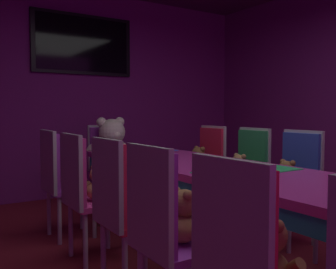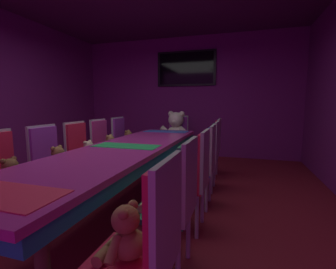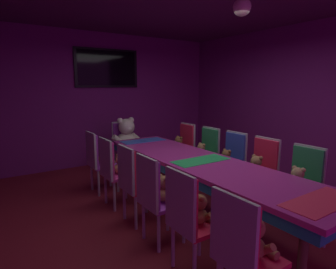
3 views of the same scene
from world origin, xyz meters
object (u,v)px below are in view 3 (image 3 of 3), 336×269
object	(u,v)px
chair_left_1	(187,213)
chair_right_3	(232,157)
teddy_right_3	(226,160)
chair_left_4	(111,166)
teddy_right_2	(256,168)
teddy_right_4	(201,152)
banquet_table	(201,167)
throne_chair	(124,141)
chair_right_2	(263,166)
teddy_left_2	(165,190)
teddy_right_5	(178,145)
chair_left_0	(240,246)
teddy_right_1	(297,181)
chair_left_3	(132,177)
chair_right_5	(185,144)
teddy_left_0	(254,240)
teddy_left_3	(142,177)
teddy_left_4	(121,165)
teddy_left_5	(105,156)
chair_left_5	(96,156)
wall_tv	(107,68)
chair_left_2	(153,192)
chair_right_1	(304,178)
teddy_left_1	(200,211)
chair_right_4	(207,150)
king_teddy_bear	(127,136)
pendant_light	(242,7)

from	to	relation	value
chair_left_1	chair_right_3	distance (m)	2.12
teddy_right_3	chair_left_4	bearing A→B (deg)	-19.79
teddy_right_2	teddy_right_4	xyz separation A→B (m)	(-0.00, 1.15, -0.01)
banquet_table	chair_left_1	world-z (taller)	chair_left_1
teddy_right_4	throne_chair	world-z (taller)	throne_chair
banquet_table	chair_right_2	bearing A→B (deg)	-17.51
teddy_left_2	teddy_right_5	bearing A→B (deg)	50.83
chair_left_0	teddy_right_1	bearing A→B (deg)	20.04
teddy_left_2	throne_chair	size ratio (longest dim) A/B	0.31
chair_left_3	teddy_right_5	xyz separation A→B (m)	(1.56, 1.22, -0.01)
teddy_right_4	chair_right_5	distance (m)	0.64
teddy_left_0	teddy_left_3	xyz separation A→B (m)	(0.03, 1.76, -0.02)
chair_left_4	teddy_left_4	xyz separation A→B (m)	(0.14, 0.00, -0.02)
teddy_left_3	teddy_left_5	size ratio (longest dim) A/B	0.95
chair_left_5	wall_tv	xyz separation A→B (m)	(0.87, 1.60, 1.45)
teddy_left_5	teddy_right_5	xyz separation A→B (m)	(1.43, -0.01, 0.01)
chair_left_2	chair_right_1	distance (m)	1.85
teddy_left_1	teddy_left_5	size ratio (longest dim) A/B	0.98
chair_left_3	chair_right_4	distance (m)	1.83
chair_left_0	teddy_left_5	bearing A→B (deg)	86.82
chair_left_3	banquet_table	bearing A→B (deg)	-18.06
teddy_right_5	throne_chair	size ratio (longest dim) A/B	0.32
chair_right_3	teddy_right_3	world-z (taller)	chair_right_3
teddy_left_4	teddy_right_1	bearing A→B (deg)	-50.68
chair_left_1	chair_left_4	bearing A→B (deg)	89.65
teddy_left_5	chair_right_5	xyz separation A→B (m)	(1.58, -0.01, 0.01)
chair_left_1	teddy_right_4	bearing A→B (deg)	47.03
chair_right_3	king_teddy_bear	distance (m)	2.12
teddy_left_3	teddy_right_3	bearing A→B (deg)	0.63
teddy_left_2	chair_right_4	xyz separation A→B (m)	(1.61, 1.15, 0.01)
chair_left_1	chair_right_4	distance (m)	2.47
wall_tv	king_teddy_bear	bearing A→B (deg)	-90.00
chair_right_4	chair_left_5	bearing A→B (deg)	-20.07
chair_left_4	teddy_right_5	bearing A→B (deg)	21.34
wall_tv	teddy_right_5	bearing A→B (deg)	-66.22
teddy_left_5	teddy_right_4	distance (m)	1.59
teddy_right_2	chair_right_3	distance (m)	0.59
teddy_left_2	chair_left_3	bearing A→B (deg)	102.57
chair_left_3	teddy_left_4	xyz separation A→B (m)	(0.12, 0.60, -0.02)
chair_left_1	teddy_right_1	size ratio (longest dim) A/B	3.12
teddy_left_3	pendant_light	bearing A→B (deg)	-36.40
chair_left_3	chair_left_4	bearing A→B (deg)	91.82
teddy_left_0	teddy_right_1	world-z (taller)	teddy_left_0
chair_right_1	chair_right_4	distance (m)	1.76
chair_left_5	chair_right_1	bearing A→B (deg)	-54.23
chair_left_0	teddy_left_2	bearing A→B (deg)	82.59
chair_left_3	pendant_light	bearing A→B (deg)	-32.53
chair_left_5	teddy_right_4	bearing A→B (deg)	-21.70
chair_left_5	chair_right_5	distance (m)	1.72
teddy_left_4	wall_tv	distance (m)	2.77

